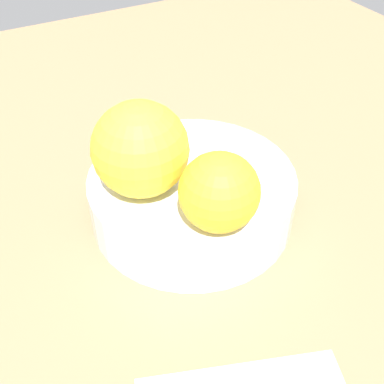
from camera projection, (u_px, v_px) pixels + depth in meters
The scene contains 4 objects.
ground_plane at pixel (192, 222), 49.21cm from camera, with size 110.00×110.00×2.00cm, color #997551.
fruit_bowl at pixel (192, 197), 47.02cm from camera, with size 19.43×19.43×4.95cm.
orange_in_bowl_0 at pixel (219, 192), 38.54cm from camera, with size 6.59×6.59×6.59cm, color yellow.
orange_in_bowl_1 at pixel (140, 149), 41.34cm from camera, with size 8.42×8.42×8.42cm, color yellow.
Camera 1 is at (-31.07, 16.77, 33.42)cm, focal length 45.85 mm.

